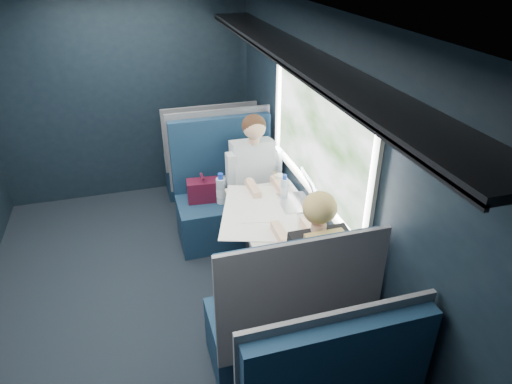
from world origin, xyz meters
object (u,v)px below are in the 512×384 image
object	(u,v)px
man	(256,176)
woman	(312,264)
seat_row_front	(209,162)
table	(271,220)
cup	(279,180)
bottle_small	(284,188)
seat_bay_near	(226,198)
laptop	(302,195)
seat_bay_far	(285,321)

from	to	relation	value
man	woman	bearing A→B (deg)	-90.00
seat_row_front	woman	distance (m)	2.54
table	cup	size ratio (longest dim) A/B	10.03
bottle_small	man	bearing A→B (deg)	101.93
seat_bay_near	laptop	xyz separation A→B (m)	(0.48, -0.79, 0.39)
table	man	xyz separation A→B (m)	(0.07, 0.70, 0.06)
table	cup	distance (m)	0.50
seat_bay_far	laptop	xyz separation A→B (m)	(0.47, 0.95, 0.40)
table	laptop	xyz separation A→B (m)	(0.29, 0.08, 0.15)
woman	bottle_small	xyz separation A→B (m)	(0.11, 0.90, 0.11)
seat_bay_near	man	world-z (taller)	man
seat_bay_near	bottle_small	size ratio (longest dim) A/B	5.59
seat_bay_far	seat_row_front	size ratio (longest dim) A/B	1.09
seat_bay_far	laptop	world-z (taller)	seat_bay_far
seat_row_front	bottle_small	size ratio (longest dim) A/B	5.14
woman	seat_row_front	bearing A→B (deg)	95.70
table	bottle_small	xyz separation A→B (m)	(0.17, 0.19, 0.18)
laptop	seat_row_front	bearing A→B (deg)	105.41
seat_bay_far	bottle_small	bearing A→B (deg)	71.48
table	seat_bay_near	distance (m)	0.93
seat_bay_near	seat_bay_far	bearing A→B (deg)	-89.74
woman	laptop	distance (m)	0.82
table	seat_row_front	xyz separation A→B (m)	(-0.18, 1.80, -0.25)
man	seat_row_front	bearing A→B (deg)	102.83
seat_bay_near	seat_bay_far	xyz separation A→B (m)	(0.01, -1.75, -0.01)
seat_bay_near	woman	xyz separation A→B (m)	(0.26, -1.58, 0.31)
seat_bay_near	bottle_small	xyz separation A→B (m)	(0.37, -0.68, 0.42)
table	bottle_small	world-z (taller)	bottle_small
table	seat_row_front	world-z (taller)	seat_row_front
seat_bay_near	seat_row_front	xyz separation A→B (m)	(0.01, 0.92, -0.01)
laptop	cup	size ratio (longest dim) A/B	3.60
woman	bottle_small	world-z (taller)	woman
woman	man	bearing A→B (deg)	90.00
woman	cup	world-z (taller)	woman
bottle_small	cup	world-z (taller)	bottle_small
laptop	bottle_small	distance (m)	0.16
seat_row_front	man	size ratio (longest dim) A/B	0.88
laptop	cup	xyz separation A→B (m)	(-0.08, 0.36, -0.02)
cup	man	bearing A→B (deg)	119.26
woman	bottle_small	bearing A→B (deg)	83.20
seat_bay_far	bottle_small	size ratio (longest dim) A/B	5.59
table	seat_row_front	bearing A→B (deg)	95.80
laptop	bottle_small	bearing A→B (deg)	136.16
man	laptop	distance (m)	0.66
table	woman	bearing A→B (deg)	-84.55
seat_bay_near	seat_bay_far	size ratio (longest dim) A/B	1.00
seat_row_front	laptop	xyz separation A→B (m)	(0.47, -1.72, 0.40)
woman	table	bearing A→B (deg)	95.45
seat_bay_far	man	xyz separation A→B (m)	(0.25, 1.57, 0.30)
table	woman	world-z (taller)	woman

